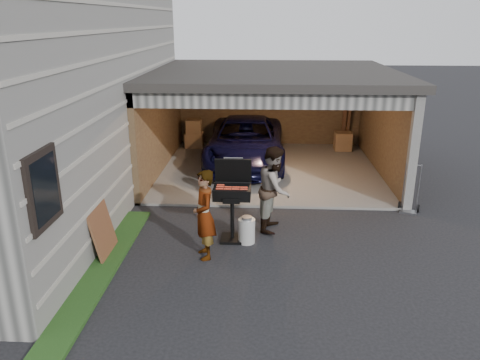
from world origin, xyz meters
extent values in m
plane|color=black|center=(0.00, 0.00, 0.00)|extent=(80.00, 80.00, 0.00)
cube|color=#193814|center=(-2.25, -1.00, 0.03)|extent=(0.50, 8.00, 0.06)
cube|color=#605E59|center=(0.75, 6.50, 0.03)|extent=(6.50, 6.00, 0.06)
cube|color=#432D1F|center=(0.75, 9.43, 1.35)|extent=(6.50, 0.15, 2.70)
cube|color=#432D1F|center=(3.92, 6.50, 1.35)|extent=(0.15, 6.00, 2.70)
cube|color=#432D1F|center=(-2.42, 6.50, 1.35)|extent=(0.15, 6.00, 2.70)
cube|color=#2D2B28|center=(0.75, 6.50, 2.80)|extent=(6.80, 6.30, 0.20)
cube|color=#474744|center=(0.75, 3.58, 2.52)|extent=(6.50, 0.16, 0.36)
cube|color=beige|center=(0.75, 4.80, 2.62)|extent=(6.00, 2.40, 0.06)
cube|color=#474744|center=(3.90, 3.55, 1.35)|extent=(0.20, 0.18, 2.70)
cube|color=olive|center=(-1.80, 8.70, 0.31)|extent=(0.60, 0.50, 0.50)
cube|color=olive|center=(-1.80, 8.70, 0.79)|extent=(0.50, 0.45, 0.45)
cube|color=olive|center=(3.20, 8.60, 0.36)|extent=(0.55, 0.50, 0.60)
cube|color=brown|center=(3.38, 9.20, 1.20)|extent=(0.24, 0.43, 2.20)
imported|color=black|center=(0.02, 6.90, 0.68)|extent=(2.24, 4.86, 1.35)
imported|color=#A5BECF|center=(-0.50, 1.08, 0.85)|extent=(0.59, 0.72, 1.69)
imported|color=#4C301E|center=(0.80, 2.40, 0.90)|extent=(0.84, 0.99, 1.79)
cube|color=black|center=(-0.04, 1.80, 0.03)|extent=(0.46, 0.46, 0.06)
cylinder|color=black|center=(-0.04, 1.80, 0.50)|extent=(0.08, 0.08, 0.92)
cube|color=black|center=(-0.04, 1.80, 1.02)|extent=(0.73, 0.51, 0.22)
cube|color=#59595B|center=(-0.04, 1.80, 1.12)|extent=(0.66, 0.44, 0.02)
cube|color=black|center=(-0.04, 2.12, 1.36)|extent=(0.73, 0.13, 0.51)
cylinder|color=beige|center=(0.25, 1.71, 0.25)|extent=(0.35, 0.35, 0.50)
cube|color=brown|center=(-2.40, 1.04, 0.49)|extent=(0.25, 0.89, 0.99)
cube|color=slate|center=(3.90, 3.40, 0.02)|extent=(0.43, 0.35, 0.04)
cylinder|color=black|center=(3.75, 3.59, 0.10)|extent=(0.11, 0.19, 0.19)
cylinder|color=black|center=(4.14, 3.44, 0.10)|extent=(0.11, 0.19, 0.19)
cylinder|color=slate|center=(3.80, 3.58, 0.58)|extent=(0.03, 0.03, 1.11)
cylinder|color=slate|center=(4.09, 3.46, 0.58)|extent=(0.03, 0.03, 1.11)
cylinder|color=slate|center=(3.95, 3.52, 1.11)|extent=(0.31, 0.14, 0.03)
camera|label=1|loc=(0.55, -6.70, 4.22)|focal=35.00mm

